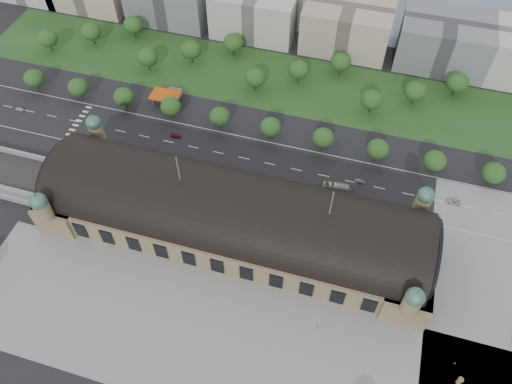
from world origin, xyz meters
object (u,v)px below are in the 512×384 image
(traffic_car_0, at_px, (20,109))
(pedestrian_2, at_px, (455,363))
(parked_car_0, at_px, (95,154))
(bus_west, at_px, (223,171))
(traffic_car_4, at_px, (271,178))
(bus_mid, at_px, (277,182))
(bus_east, at_px, (337,187))
(petrol_station, at_px, (170,94))
(parked_car_6, at_px, (209,181))
(advertising_column, at_px, (460,381))
(traffic_car_5, at_px, (360,181))
(pedestrian_0, at_px, (317,327))
(parked_car_1, at_px, (110,158))
(traffic_car_6, at_px, (454,202))
(parked_car_4, at_px, (150,161))
(parked_car_5, at_px, (197,178))
(parked_car_3, at_px, (109,155))
(parked_car_2, at_px, (99,148))
(traffic_car_3, at_px, (176,136))

(traffic_car_0, relative_size, pedestrian_2, 2.35)
(parked_car_0, xyz_separation_m, bus_west, (58.02, 6.00, 0.92))
(traffic_car_0, distance_m, traffic_car_4, 127.58)
(bus_mid, distance_m, bus_east, 25.19)
(petrol_station, height_order, parked_car_6, petrol_station)
(parked_car_6, xyz_separation_m, advertising_column, (105.63, -56.68, 1.13))
(traffic_car_5, relative_size, parked_car_6, 0.93)
(traffic_car_4, distance_m, pedestrian_0, 68.35)
(pedestrian_0, bearing_deg, petrol_station, 112.20)
(traffic_car_0, height_order, parked_car_1, traffic_car_0)
(bus_mid, relative_size, advertising_column, 3.40)
(bus_east, height_order, pedestrian_0, bus_east)
(parked_car_0, height_order, pedestrian_2, pedestrian_2)
(parked_car_0, xyz_separation_m, advertising_column, (159.45, -56.74, 1.11))
(petrol_station, height_order, parked_car_0, petrol_station)
(bus_west, bearing_deg, parked_car_6, 149.35)
(petrol_station, distance_m, parked_car_1, 45.62)
(traffic_car_6, height_order, parked_car_4, traffic_car_6)
(parked_car_5, bearing_deg, parked_car_3, -117.15)
(parked_car_2, bearing_deg, pedestrian_0, 29.92)
(traffic_car_4, distance_m, parked_car_2, 78.70)
(traffic_car_6, relative_size, parked_car_6, 1.21)
(advertising_column, bearing_deg, parked_car_4, 155.98)
(traffic_car_5, distance_m, pedestrian_2, 80.39)
(parked_car_0, bearing_deg, petrol_station, 134.82)
(advertising_column, relative_size, pedestrian_2, 1.91)
(petrol_station, bearing_deg, pedestrian_0, -45.63)
(traffic_car_3, xyz_separation_m, pedestrian_0, (81.44, -72.21, 0.11))
(traffic_car_4, bearing_deg, traffic_car_3, -106.87)
(traffic_car_3, height_order, pedestrian_0, pedestrian_0)
(bus_mid, height_order, pedestrian_0, bus_mid)
(parked_car_2, height_order, bus_west, bus_west)
(petrol_station, height_order, parked_car_5, petrol_station)
(traffic_car_0, bearing_deg, advertising_column, 72.18)
(parked_car_0, distance_m, bus_west, 58.33)
(bus_mid, bearing_deg, traffic_car_0, 80.33)
(traffic_car_5, height_order, parked_car_0, traffic_car_5)
(bus_mid, height_order, advertising_column, advertising_column)
(traffic_car_4, relative_size, pedestrian_0, 2.68)
(parked_car_3, height_order, parked_car_5, parked_car_3)
(traffic_car_6, bearing_deg, pedestrian_2, 1.50)
(traffic_car_4, distance_m, parked_car_5, 31.65)
(parked_car_1, xyz_separation_m, advertising_column, (151.83, -56.68, 1.13))
(parked_car_4, bearing_deg, traffic_car_0, -124.03)
(parked_car_2, xyz_separation_m, parked_car_4, (25.24, -0.98, 0.08))
(traffic_car_4, distance_m, advertising_column, 103.68)
(parked_car_6, bearing_deg, traffic_car_4, 79.06)
(traffic_car_4, distance_m, parked_car_0, 79.27)
(parked_car_4, bearing_deg, parked_car_6, 60.09)
(pedestrian_0, bearing_deg, parked_car_0, 133.15)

